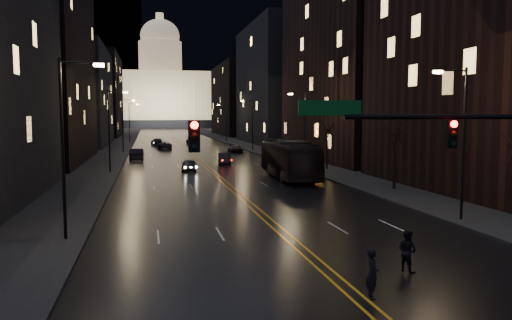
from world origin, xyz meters
TOP-DOWN VIEW (x-y plane):
  - ground at (0.00, 0.00)m, footprint 900.00×900.00m
  - road at (0.00, 130.00)m, footprint 20.00×320.00m
  - sidewalk_left at (-14.00, 130.00)m, footprint 8.00×320.00m
  - sidewalk_right at (14.00, 130.00)m, footprint 8.00×320.00m
  - center_line at (0.00, 130.00)m, footprint 0.62×320.00m
  - building_left_mid at (-21.00, 54.00)m, footprint 12.00×30.00m
  - building_left_far at (-21.00, 92.00)m, footprint 12.00×34.00m
  - building_left_dist at (-21.00, 140.00)m, footprint 12.00×40.00m
  - building_right_near at (21.00, 20.00)m, footprint 12.00×26.00m
  - building_right_tall at (21.00, 50.00)m, footprint 12.00×30.00m
  - building_right_mid at (21.00, 92.00)m, footprint 12.00×34.00m
  - building_right_dist at (21.00, 140.00)m, footprint 12.00×40.00m
  - mountain_ridge at (40.00, 380.00)m, footprint 520.00×60.00m
  - capitol at (0.00, 250.00)m, footprint 90.00×50.00m
  - traffic_signal at (5.91, -0.00)m, footprint 17.29×0.45m
  - streetlamp_right_near at (10.81, 10.00)m, footprint 2.13×0.25m
  - streetlamp_left_near at (-10.81, 10.00)m, footprint 2.13×0.25m
  - streetlamp_right_mid at (10.81, 40.00)m, footprint 2.13×0.25m
  - streetlamp_left_mid at (-10.81, 40.00)m, footprint 2.13×0.25m
  - streetlamp_right_far at (10.81, 70.00)m, footprint 2.13×0.25m
  - streetlamp_left_far at (-10.81, 70.00)m, footprint 2.13×0.25m
  - streetlamp_right_dist at (10.81, 100.00)m, footprint 2.13×0.25m
  - streetlamp_left_dist at (-10.81, 100.00)m, footprint 2.13×0.25m
  - tree_right_mid at (13.00, 22.00)m, footprint 2.40×2.40m
  - tree_right_far at (13.00, 38.00)m, footprint 2.40×2.40m
  - bus at (6.80, 32.05)m, footprint 3.75×13.69m
  - oncoming_car_a at (-2.50, 39.89)m, footprint 2.06×4.34m
  - oncoming_car_b at (-8.50, 55.07)m, footprint 1.90×5.18m
  - oncoming_car_c at (-3.99, 78.42)m, footprint 2.60×5.26m
  - oncoming_car_d at (-5.16, 89.84)m, footprint 2.64×5.36m
  - receding_car_a at (2.50, 46.73)m, footprint 2.12×4.62m
  - receding_car_b at (7.24, 66.19)m, footprint 2.06×4.83m
  - receding_car_c at (2.50, 92.79)m, footprint 2.76×5.61m
  - receding_car_d at (5.73, 126.77)m, footprint 2.71×5.44m
  - pedestrian_a at (0.46, -0.35)m, footprint 0.52×0.70m
  - pedestrian_b at (3.15, 2.14)m, footprint 0.76×0.93m

SIDE VIEW (x-z plane):
  - ground at x=0.00m, z-range 0.00..0.00m
  - road at x=0.00m, z-range 0.00..0.02m
  - center_line at x=0.00m, z-range 0.02..0.03m
  - sidewalk_left at x=-14.00m, z-range 0.00..0.16m
  - sidewalk_right at x=14.00m, z-range 0.00..0.16m
  - oncoming_car_a at x=-2.50m, z-range 0.00..1.43m
  - oncoming_car_c at x=-3.99m, z-range 0.00..1.44m
  - receding_car_a at x=2.50m, z-range 0.00..1.47m
  - receding_car_d at x=5.73m, z-range 0.00..1.48m
  - oncoming_car_d at x=-5.16m, z-range 0.00..1.50m
  - receding_car_c at x=2.50m, z-range 0.00..1.57m
  - receding_car_b at x=7.24m, z-range 0.00..1.63m
  - pedestrian_b at x=3.15m, z-range 0.00..1.69m
  - oncoming_car_b at x=-8.50m, z-range 0.00..1.70m
  - pedestrian_a at x=0.46m, z-range 0.00..1.76m
  - bus at x=6.80m, z-range 0.00..3.78m
  - tree_right_mid at x=13.00m, z-range 1.20..7.85m
  - tree_right_far at x=13.00m, z-range 1.20..7.85m
  - streetlamp_right_near at x=10.81m, z-range 0.58..9.58m
  - streetlamp_left_near at x=-10.81m, z-range 0.58..9.58m
  - streetlamp_right_mid at x=10.81m, z-range 0.58..9.58m
  - streetlamp_left_mid at x=-10.81m, z-range 0.58..9.58m
  - streetlamp_right_far at x=10.81m, z-range 0.58..9.58m
  - streetlamp_left_far at x=-10.81m, z-range 0.58..9.58m
  - streetlamp_right_dist at x=10.81m, z-range 0.58..9.58m
  - streetlamp_left_dist at x=-10.81m, z-range 0.58..9.58m
  - traffic_signal at x=5.91m, z-range 1.60..8.60m
  - building_left_far at x=-21.00m, z-range 0.00..20.00m
  - building_right_dist at x=21.00m, z-range 0.00..22.00m
  - building_left_dist at x=-21.00m, z-range 0.00..24.00m
  - building_right_near at x=21.00m, z-range 0.00..24.00m
  - building_right_mid at x=21.00m, z-range 0.00..26.00m
  - building_left_mid at x=-21.00m, z-range 0.00..28.00m
  - capitol at x=0.00m, z-range -12.10..46.40m
  - building_right_tall at x=21.00m, z-range 0.00..38.00m
  - mountain_ridge at x=40.00m, z-range 0.00..130.00m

